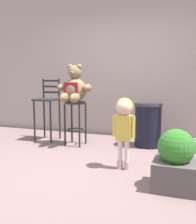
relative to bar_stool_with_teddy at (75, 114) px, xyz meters
The scene contains 8 objects.
ground_plane 1.31m from the bar_stool_with_teddy, 63.08° to the right, with size 24.00×24.00×0.00m, color #78605E.
building_wall 1.80m from the bar_stool_with_teddy, 65.10° to the left, with size 6.37×0.30×3.61m, color #A1928C.
bar_stool_with_teddy is the anchor object (origin of this frame).
teddy_bear 0.46m from the bar_stool_with_teddy, 90.00° to the right, with size 0.63×0.56×0.64m.
child_walking 1.44m from the bar_stool_with_teddy, 39.36° to the right, with size 0.30×0.24×0.93m.
trash_bin 1.27m from the bar_stool_with_teddy, 15.47° to the left, with size 0.47×0.47×0.76m.
bar_chair_empty 0.69m from the bar_stool_with_teddy, 165.22° to the left, with size 0.40×0.40×1.16m.
planter_with_shrub 2.22m from the bar_stool_with_teddy, 36.35° to the right, with size 0.46×0.46×0.65m.
Camera 1 is at (1.37, -3.04, 1.18)m, focal length 41.65 mm.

